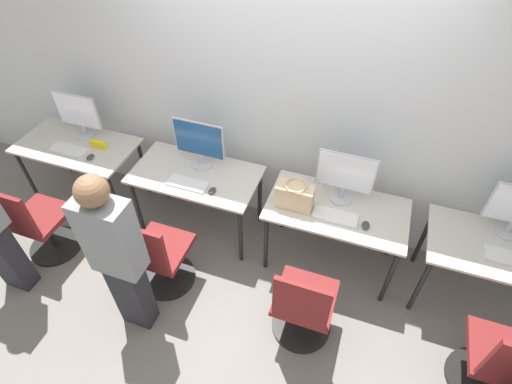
{
  "coord_description": "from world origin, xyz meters",
  "views": [
    {
      "loc": [
        0.76,
        -2.04,
        3.1
      ],
      "look_at": [
        0.0,
        0.12,
        0.86
      ],
      "focal_mm": 28.0,
      "sensor_mm": 36.0,
      "label": 1
    }
  ],
  "objects_px": {
    "mouse_far_left": "(90,157)",
    "office_chair_right": "(303,308)",
    "handbag": "(295,196)",
    "monitor_far_left": "(78,114)",
    "mouse_right": "(366,225)",
    "keyboard_left": "(188,184)",
    "keyboard_right": "(335,216)",
    "keyboard_far_right": "(511,258)",
    "mouse_left": "(212,191)",
    "monitor_right": "(345,176)",
    "monitor_left": "(199,143)",
    "office_chair_left": "(159,258)",
    "office_chair_far_left": "(39,226)",
    "office_chair_far_right": "(499,366)",
    "keyboard_far_left": "(69,150)",
    "person_left": "(117,255)"
  },
  "relations": [
    {
      "from": "monitor_left",
      "to": "keyboard_far_right",
      "type": "distance_m",
      "value": 2.61
    },
    {
      "from": "monitor_right",
      "to": "monitor_left",
      "type": "bearing_deg",
      "value": 179.7
    },
    {
      "from": "mouse_far_left",
      "to": "office_chair_right",
      "type": "relative_size",
      "value": 0.1
    },
    {
      "from": "keyboard_right",
      "to": "office_chair_far_right",
      "type": "relative_size",
      "value": 0.4
    },
    {
      "from": "office_chair_right",
      "to": "office_chair_far_right",
      "type": "distance_m",
      "value": 1.36
    },
    {
      "from": "keyboard_left",
      "to": "mouse_far_left",
      "type": "bearing_deg",
      "value": 178.75
    },
    {
      "from": "monitor_far_left",
      "to": "mouse_right",
      "type": "height_order",
      "value": "monitor_far_left"
    },
    {
      "from": "keyboard_far_left",
      "to": "office_chair_left",
      "type": "relative_size",
      "value": 0.4
    },
    {
      "from": "mouse_far_left",
      "to": "office_chair_right",
      "type": "xyz_separation_m",
      "value": [
        2.26,
        -0.65,
        -0.35
      ]
    },
    {
      "from": "office_chair_right",
      "to": "monitor_left",
      "type": "bearing_deg",
      "value": 143.2
    },
    {
      "from": "handbag",
      "to": "mouse_left",
      "type": "bearing_deg",
      "value": -173.94
    },
    {
      "from": "keyboard_left",
      "to": "office_chair_right",
      "type": "distance_m",
      "value": 1.43
    },
    {
      "from": "monitor_far_left",
      "to": "monitor_left",
      "type": "distance_m",
      "value": 1.29
    },
    {
      "from": "monitor_far_left",
      "to": "keyboard_far_right",
      "type": "height_order",
      "value": "monitor_far_left"
    },
    {
      "from": "office_chair_far_left",
      "to": "monitor_left",
      "type": "bearing_deg",
      "value": 36.87
    },
    {
      "from": "monitor_left",
      "to": "office_chair_left",
      "type": "xyz_separation_m",
      "value": [
        -0.02,
        -0.87,
        -0.59
      ]
    },
    {
      "from": "keyboard_left",
      "to": "mouse_left",
      "type": "bearing_deg",
      "value": -3.59
    },
    {
      "from": "keyboard_left",
      "to": "office_chair_far_right",
      "type": "relative_size",
      "value": 0.4
    },
    {
      "from": "office_chair_right",
      "to": "handbag",
      "type": "relative_size",
      "value": 3.01
    },
    {
      "from": "office_chair_right",
      "to": "handbag",
      "type": "height_order",
      "value": "handbag"
    },
    {
      "from": "keyboard_far_left",
      "to": "monitor_left",
      "type": "height_order",
      "value": "monitor_left"
    },
    {
      "from": "keyboard_far_right",
      "to": "mouse_far_left",
      "type": "bearing_deg",
      "value": -179.27
    },
    {
      "from": "mouse_left",
      "to": "office_chair_right",
      "type": "distance_m",
      "value": 1.22
    },
    {
      "from": "monitor_far_left",
      "to": "monitor_left",
      "type": "bearing_deg",
      "value": -1.0
    },
    {
      "from": "keyboard_right",
      "to": "mouse_right",
      "type": "xyz_separation_m",
      "value": [
        0.25,
        -0.02,
        0.01
      ]
    },
    {
      "from": "keyboard_left",
      "to": "monitor_right",
      "type": "relative_size",
      "value": 0.77
    },
    {
      "from": "keyboard_far_right",
      "to": "office_chair_far_left",
      "type": "bearing_deg",
      "value": -169.66
    },
    {
      "from": "office_chair_far_right",
      "to": "keyboard_right",
      "type": "bearing_deg",
      "value": 153.12
    },
    {
      "from": "mouse_far_left",
      "to": "mouse_left",
      "type": "height_order",
      "value": "same"
    },
    {
      "from": "monitor_far_left",
      "to": "keyboard_right",
      "type": "distance_m",
      "value": 2.61
    },
    {
      "from": "mouse_left",
      "to": "office_chair_far_right",
      "type": "bearing_deg",
      "value": -14.19
    },
    {
      "from": "mouse_far_left",
      "to": "office_chair_right",
      "type": "bearing_deg",
      "value": -16.16
    },
    {
      "from": "monitor_far_left",
      "to": "mouse_right",
      "type": "xyz_separation_m",
      "value": [
        2.83,
        -0.28,
        -0.23
      ]
    },
    {
      "from": "mouse_far_left",
      "to": "keyboard_far_right",
      "type": "distance_m",
      "value": 3.61
    },
    {
      "from": "office_chair_right",
      "to": "keyboard_far_right",
      "type": "relative_size",
      "value": 2.49
    },
    {
      "from": "mouse_far_left",
      "to": "office_chair_right",
      "type": "distance_m",
      "value": 2.37
    },
    {
      "from": "office_chair_far_left",
      "to": "keyboard_right",
      "type": "bearing_deg",
      "value": 15.04
    },
    {
      "from": "mouse_right",
      "to": "office_chair_right",
      "type": "height_order",
      "value": "office_chair_right"
    },
    {
      "from": "office_chair_far_left",
      "to": "office_chair_right",
      "type": "height_order",
      "value": "same"
    },
    {
      "from": "mouse_left",
      "to": "keyboard_far_right",
      "type": "relative_size",
      "value": 0.25
    },
    {
      "from": "keyboard_far_right",
      "to": "office_chair_right",
      "type": "bearing_deg",
      "value": -152.69
    },
    {
      "from": "keyboard_right",
      "to": "office_chair_far_right",
      "type": "distance_m",
      "value": 1.5
    },
    {
      "from": "mouse_right",
      "to": "keyboard_far_right",
      "type": "bearing_deg",
      "value": 2.12
    },
    {
      "from": "keyboard_far_left",
      "to": "handbag",
      "type": "height_order",
      "value": "handbag"
    },
    {
      "from": "monitor_left",
      "to": "keyboard_left",
      "type": "relative_size",
      "value": 1.3
    },
    {
      "from": "office_chair_far_right",
      "to": "mouse_far_left",
      "type": "bearing_deg",
      "value": 170.08
    },
    {
      "from": "mouse_right",
      "to": "keyboard_far_right",
      "type": "xyz_separation_m",
      "value": [
        1.05,
        0.04,
        -0.01
      ]
    },
    {
      "from": "monitor_right",
      "to": "mouse_left",
      "type": "bearing_deg",
      "value": -164.13
    },
    {
      "from": "person_left",
      "to": "office_chair_far_right",
      "type": "xyz_separation_m",
      "value": [
        2.65,
        0.34,
        -0.49
      ]
    },
    {
      "from": "keyboard_far_left",
      "to": "person_left",
      "type": "xyz_separation_m",
      "value": [
        1.24,
        -1.0,
        0.14
      ]
    }
  ]
}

